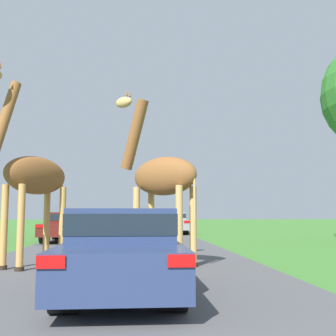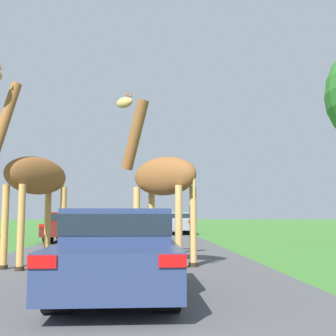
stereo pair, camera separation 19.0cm
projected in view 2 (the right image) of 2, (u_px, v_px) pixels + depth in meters
name	position (u px, v px, depth m)	size (l,w,h in m)	color
road	(134.00, 230.00, 30.87)	(7.37, 120.00, 0.00)	#4C4C4F
giraffe_near_road	(160.00, 177.00, 10.66)	(2.30, 2.08, 4.66)	tan
giraffe_companion	(33.00, 177.00, 10.37)	(1.79, 2.58, 4.71)	tan
car_lead_maroon	(119.00, 248.00, 6.90)	(1.79, 4.37, 1.37)	navy
car_queue_right	(71.00, 225.00, 19.51)	(1.80, 4.71, 1.32)	#561914
car_queue_left	(175.00, 222.00, 26.22)	(1.96, 4.28, 1.32)	gray
car_far_ahead	(81.00, 223.00, 24.55)	(1.95, 4.41, 1.26)	maroon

